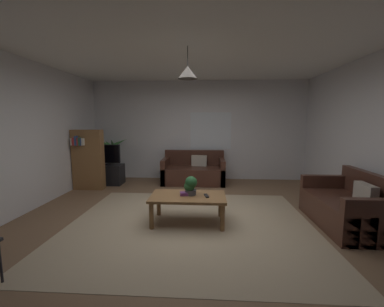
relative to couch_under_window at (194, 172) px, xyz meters
name	(u,v)px	position (x,y,z in m)	size (l,w,h in m)	color
floor	(191,220)	(0.09, -2.41, -0.28)	(5.77, 5.78, 0.02)	brown
rug	(190,224)	(0.09, -2.61, -0.27)	(3.75, 3.18, 0.01)	tan
wall_back	(198,131)	(0.09, 0.51, 1.06)	(5.89, 0.06, 2.68)	silver
wall_left	(13,137)	(-2.83, -2.41, 1.06)	(0.06, 5.78, 2.68)	silver
ceiling	(191,47)	(0.09, -2.41, 2.41)	(5.77, 5.78, 0.02)	white
window_pane	(211,131)	(0.44, 0.48, 1.06)	(1.10, 0.01, 0.99)	white
couch_under_window	(194,172)	(0.00, 0.00, 0.00)	(1.59, 0.83, 0.82)	#47281E
couch_right_side	(348,208)	(2.49, -2.50, 0.00)	(0.83, 1.45, 0.82)	#47281E
coffee_table	(188,199)	(0.05, -2.53, 0.10)	(1.17, 0.66, 0.44)	olive
book_on_table_0	(185,194)	(0.00, -2.53, 0.18)	(0.14, 0.09, 0.03)	#72387F
book_on_table_1	(185,193)	(0.00, -2.52, 0.21)	(0.13, 0.11, 0.02)	#72387F
remote_on_table_0	(206,196)	(0.34, -2.56, 0.18)	(0.05, 0.16, 0.02)	black
potted_plant_on_table	(190,185)	(0.09, -2.50, 0.32)	(0.21, 0.20, 0.30)	#4C4C51
tv_stand	(105,174)	(-2.25, -0.27, -0.02)	(0.90, 0.44, 0.50)	black
tv	(104,154)	(-2.25, -0.29, 0.49)	(0.83, 0.16, 0.52)	black
potted_palm_corner	(112,161)	(-2.25, 0.26, 0.25)	(0.86, 0.90, 1.21)	beige
bookshelf_corner	(88,159)	(-2.44, -0.75, 0.44)	(0.70, 0.31, 1.40)	olive
pendant_lamp	(188,72)	(0.05, -2.53, 2.03)	(0.29, 0.29, 0.46)	black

